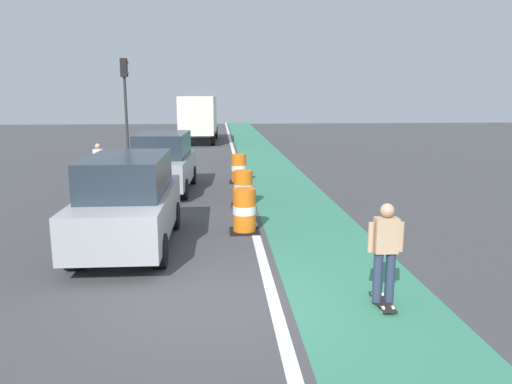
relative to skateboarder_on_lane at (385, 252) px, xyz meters
name	(u,v)px	position (x,y,z in m)	size (l,w,h in m)	color
ground_plane	(219,299)	(-2.63, 0.45, -0.91)	(100.00, 100.00, 0.00)	#424244
bike_lane_strip	(277,178)	(-0.23, 12.45, -0.91)	(2.50, 80.00, 0.01)	#387F60
lane_divider_stripe	(241,178)	(-1.73, 12.45, -0.91)	(0.20, 80.00, 0.01)	silver
skateboarder_on_lane	(385,252)	(0.00, 0.00, 0.00)	(0.57, 0.80, 1.69)	black
parked_suv_nearest	(129,201)	(-4.59, 3.51, 0.12)	(1.95, 4.61, 2.04)	#9EA0A5
parked_suv_second	(164,162)	(-4.51, 9.93, 0.12)	(2.08, 4.68, 2.04)	#9EA0A5
traffic_barrel_front	(244,211)	(-1.99, 4.48, -0.38)	(0.73, 0.73, 1.09)	orange
traffic_barrel_mid	(243,189)	(-1.86, 7.36, -0.38)	(0.73, 0.73, 1.09)	orange
traffic_barrel_back	(239,169)	(-1.83, 11.44, -0.38)	(0.73, 0.73, 1.09)	orange
delivery_truck_down_block	(199,116)	(-3.94, 27.97, 0.94)	(2.54, 7.66, 3.23)	silver
traffic_light_corner	(125,91)	(-7.22, 18.18, 2.59)	(0.41, 0.32, 5.10)	#2D2D2D
pedestrian_crossing	(99,164)	(-6.95, 10.82, -0.05)	(0.34, 0.20, 1.61)	#33333D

